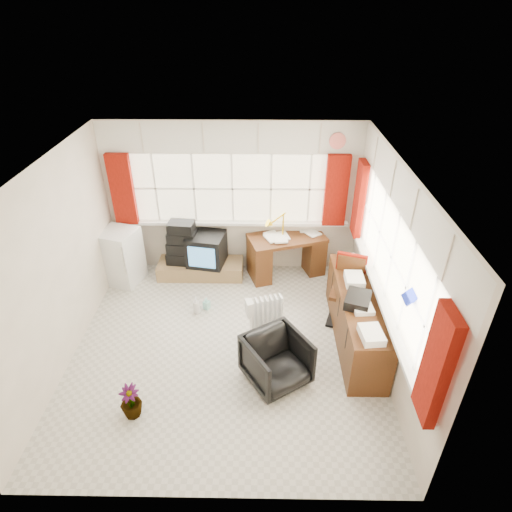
{
  "coord_description": "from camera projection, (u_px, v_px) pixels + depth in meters",
  "views": [
    {
      "loc": [
        0.46,
        -4.21,
        4.08
      ],
      "look_at": [
        0.39,
        0.55,
        1.11
      ],
      "focal_mm": 30.0,
      "sensor_mm": 36.0,
      "label": 1
    }
  ],
  "objects": [
    {
      "name": "overhead_cabinets",
      "position": [
        304.0,
        161.0,
        5.36
      ],
      "size": [
        3.98,
        3.98,
        0.48
      ],
      "color": "silver",
      "rests_on": "room_walls"
    },
    {
      "name": "hifi_stack",
      "position": [
        183.0,
        244.0,
        6.92
      ],
      "size": [
        0.57,
        0.39,
        0.73
      ],
      "color": "black",
      "rests_on": "tv_bench"
    },
    {
      "name": "window_right",
      "position": [
        383.0,
        292.0,
        5.21
      ],
      "size": [
        0.12,
        3.7,
        3.6
      ],
      "color": "#FCEFC8",
      "rests_on": "room_walls"
    },
    {
      "name": "spray_bottle_a",
      "position": [
        196.0,
        305.0,
        6.28
      ],
      "size": [
        0.12,
        0.12,
        0.28
      ],
      "primitive_type": "imported",
      "rotation": [
        0.0,
        0.0,
        0.07
      ],
      "color": "silver",
      "rests_on": "ground"
    },
    {
      "name": "flower_vase",
      "position": [
        131.0,
        401.0,
        4.72
      ],
      "size": [
        0.31,
        0.31,
        0.43
      ],
      "primitive_type": "imported",
      "rotation": [
        0.0,
        0.0,
        -0.34
      ],
      "color": "black",
      "rests_on": "ground"
    },
    {
      "name": "tv_bench",
      "position": [
        201.0,
        268.0,
        7.14
      ],
      "size": [
        1.4,
        0.5,
        0.25
      ],
      "primitive_type": "cube",
      "color": "olive",
      "rests_on": "ground"
    },
    {
      "name": "window_back",
      "position": [
        233.0,
        219.0,
        6.89
      ],
      "size": [
        3.7,
        0.12,
        3.6
      ],
      "color": "#FCEFC8",
      "rests_on": "room_walls"
    },
    {
      "name": "radiator",
      "position": [
        266.0,
        321.0,
        5.78
      ],
      "size": [
        0.47,
        0.3,
        0.66
      ],
      "color": "white",
      "rests_on": "ground"
    },
    {
      "name": "desk_lamp",
      "position": [
        283.0,
        220.0,
        6.71
      ],
      "size": [
        0.17,
        0.15,
        0.45
      ],
      "color": "#E1B509",
      "rests_on": "desk"
    },
    {
      "name": "ground",
      "position": [
        227.0,
        347.0,
        5.74
      ],
      "size": [
        4.0,
        4.0,
        0.0
      ],
      "primitive_type": "plane",
      "color": "beige",
      "rests_on": "ground"
    },
    {
      "name": "crt_tv",
      "position": [
        206.0,
        249.0,
        6.92
      ],
      "size": [
        0.65,
        0.62,
        0.52
      ],
      "color": "black",
      "rests_on": "tv_bench"
    },
    {
      "name": "spray_bottle_b",
      "position": [
        207.0,
        303.0,
        6.39
      ],
      "size": [
        0.12,
        0.12,
        0.19
      ],
      "primitive_type": "imported",
      "rotation": [
        0.0,
        0.0,
        -0.49
      ],
      "color": "#96E0D5",
      "rests_on": "ground"
    },
    {
      "name": "file_tray",
      "position": [
        358.0,
        300.0,
        5.29
      ],
      "size": [
        0.41,
        0.46,
        0.13
      ],
      "primitive_type": "cube",
      "rotation": [
        0.0,
        0.0,
        -0.34
      ],
      "color": "black",
      "rests_on": "credenza"
    },
    {
      "name": "curtains",
      "position": [
        296.0,
        220.0,
        5.74
      ],
      "size": [
        3.83,
        3.83,
        1.15
      ],
      "color": "maroon",
      "rests_on": "room_walls"
    },
    {
      "name": "room_walls",
      "position": [
        222.0,
        252.0,
        4.94
      ],
      "size": [
        4.0,
        4.0,
        4.0
      ],
      "color": "beige",
      "rests_on": "ground"
    },
    {
      "name": "credenza",
      "position": [
        356.0,
        316.0,
        5.68
      ],
      "size": [
        0.5,
        2.0,
        0.85
      ],
      "color": "#542813",
      "rests_on": "ground"
    },
    {
      "name": "desk",
      "position": [
        286.0,
        253.0,
        7.04
      ],
      "size": [
        1.35,
        0.94,
        0.74
      ],
      "color": "#542813",
      "rests_on": "ground"
    },
    {
      "name": "mini_fridge",
      "position": [
        121.0,
        256.0,
        6.84
      ],
      "size": [
        0.67,
        0.68,
        0.91
      ],
      "color": "white",
      "rests_on": "ground"
    },
    {
      "name": "task_chair",
      "position": [
        348.0,
        286.0,
        6.0
      ],
      "size": [
        0.54,
        0.56,
        1.01
      ],
      "color": "black",
      "rests_on": "ground"
    },
    {
      "name": "office_chair",
      "position": [
        277.0,
        360.0,
        5.1
      ],
      "size": [
        0.95,
        0.95,
        0.63
      ],
      "primitive_type": "imported",
      "rotation": [
        0.0,
        0.0,
        0.57
      ],
      "color": "black",
      "rests_on": "ground"
    }
  ]
}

